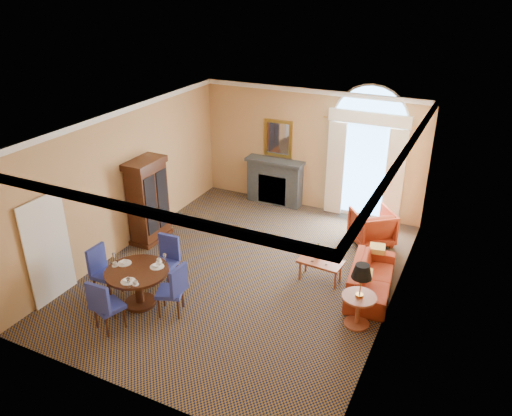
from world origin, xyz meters
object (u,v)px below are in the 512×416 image
at_px(side_table, 360,288).
at_px(armchair, 372,227).
at_px(dining_table, 138,279).
at_px(armoire, 148,202).
at_px(coffee_table, 320,262).
at_px(sofa, 371,278).

bearing_deg(side_table, armchair, 99.51).
bearing_deg(side_table, dining_table, -163.03).
bearing_deg(armoire, dining_table, -58.09).
relative_size(dining_table, armchair, 1.32).
distance_m(coffee_table, side_table, 1.59).
bearing_deg(sofa, armchair, 7.06).
xyz_separation_m(dining_table, armchair, (3.39, 4.35, -0.14)).
bearing_deg(sofa, dining_table, 114.98).
xyz_separation_m(sofa, armchair, (-0.48, 1.97, 0.12)).
bearing_deg(dining_table, side_table, 16.97).
xyz_separation_m(armchair, coffee_table, (-0.56, -2.05, 0.01)).
bearing_deg(coffee_table, dining_table, -136.72).
distance_m(dining_table, sofa, 4.55).
relative_size(armchair, side_table, 0.73).
distance_m(armoire, coffee_table, 4.26).
distance_m(armoire, sofa, 5.31).
height_order(armoire, side_table, armoire).
xyz_separation_m(armoire, sofa, (5.27, 0.13, -0.67)).
relative_size(sofa, armchair, 2.20).
distance_m(armoire, armchair, 5.26).
xyz_separation_m(armoire, coffee_table, (4.23, 0.05, -0.54)).
bearing_deg(armchair, side_table, 60.96).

